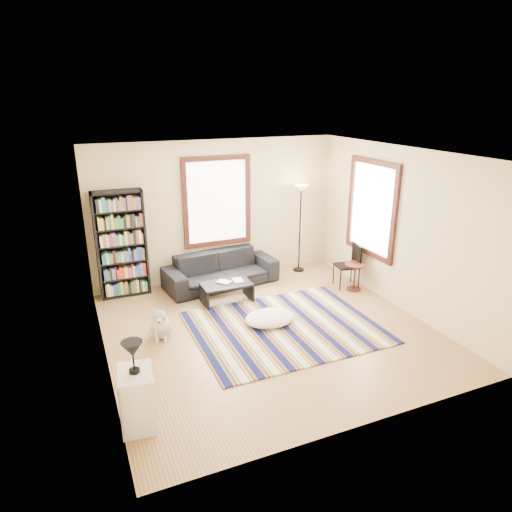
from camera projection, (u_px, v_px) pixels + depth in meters
name	position (u px, v px, depth m)	size (l,w,h in m)	color
floor	(268.00, 332.00, 7.41)	(5.00, 5.00, 0.10)	#A8854D
ceiling	(270.00, 150.00, 6.44)	(5.00, 5.00, 0.10)	white
wall_back	(216.00, 211.00, 9.14)	(5.00, 0.10, 2.80)	beige
wall_front	(371.00, 319.00, 4.72)	(5.00, 0.10, 2.80)	beige
wall_left	(93.00, 271.00, 5.99)	(0.10, 5.00, 2.80)	beige
wall_right	(403.00, 229.00, 7.87)	(0.10, 5.00, 2.80)	beige
window_back	(217.00, 202.00, 9.00)	(1.20, 0.06, 1.60)	white
window_right	(372.00, 208.00, 8.47)	(0.06, 1.20, 1.60)	white
rug	(285.00, 327.00, 7.45)	(2.96, 2.36, 0.02)	#0D1342
sofa	(221.00, 270.00, 9.03)	(0.87, 2.22, 0.65)	black
bookshelf	(121.00, 244.00, 8.37)	(0.90, 0.30, 2.00)	black
coffee_table	(227.00, 293.00, 8.33)	(0.90, 0.50, 0.36)	black
book_a	(221.00, 284.00, 8.23)	(0.25, 0.19, 0.02)	beige
book_b	(233.00, 281.00, 8.37)	(0.17, 0.24, 0.02)	beige
floor_cushion	(270.00, 318.00, 7.55)	(0.85, 0.64, 0.21)	white
floor_lamp	(300.00, 229.00, 9.58)	(0.30, 0.30, 1.86)	black
side_table	(355.00, 277.00, 8.81)	(0.40, 0.40, 0.54)	#3F170F
folding_chair	(347.00, 266.00, 8.92)	(0.42, 0.40, 0.86)	black
white_cabinet	(137.00, 399.00, 5.14)	(0.38, 0.50, 0.70)	white
table_lamp	(133.00, 357.00, 4.96)	(0.24, 0.24, 0.38)	black
dog	(161.00, 321.00, 7.08)	(0.39, 0.54, 0.54)	#B8B8B8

